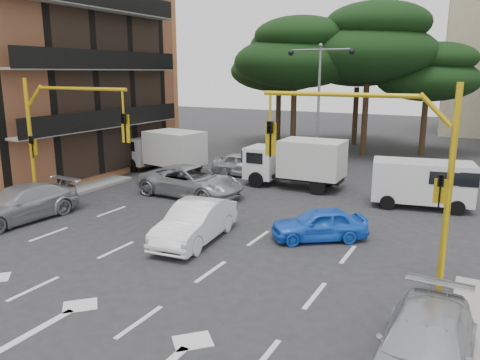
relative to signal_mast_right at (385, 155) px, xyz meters
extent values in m
plane|color=#28282B|center=(-6.80, -1.99, -3.88)|extent=(120.00, 120.00, 0.00)
cube|color=gray|center=(-6.80, 14.01, -3.81)|extent=(1.40, 6.00, 0.15)
cube|color=#B67139|center=(-24.80, 6.01, 2.62)|extent=(15.00, 16.00, 13.00)
cube|color=black|center=(-17.24, 6.01, 2.12)|extent=(0.12, 14.72, 11.20)
cube|color=black|center=(-1.86, 42.01, 3.62)|extent=(0.12, 11.04, 14.20)
cylinder|color=#382616|center=(-10.80, 20.01, -1.41)|extent=(0.44, 0.44, 4.95)
ellipsoid|color=black|center=(-10.80, 20.01, 3.05)|extent=(9.15, 9.15, 3.87)
ellipsoid|color=black|center=(-10.20, 19.61, 4.92)|extent=(6.86, 6.86, 2.86)
ellipsoid|color=black|center=(-11.30, 20.31, 4.37)|extent=(6.07, 6.07, 2.64)
cylinder|color=#382616|center=(-5.80, 22.01, -1.18)|extent=(0.44, 0.44, 5.40)
ellipsoid|color=black|center=(-5.80, 22.01, 3.68)|extent=(9.98, 9.98, 4.22)
ellipsoid|color=black|center=(-5.20, 21.61, 5.72)|extent=(7.49, 7.49, 3.12)
ellipsoid|color=black|center=(-6.30, 22.31, 5.12)|extent=(6.62, 6.62, 2.88)
cylinder|color=#382616|center=(-13.80, 24.01, -1.63)|extent=(0.44, 0.44, 4.50)
ellipsoid|color=black|center=(-13.80, 24.01, 2.42)|extent=(8.32, 8.32, 3.52)
ellipsoid|color=black|center=(-13.20, 23.61, 4.12)|extent=(6.24, 6.24, 2.60)
ellipsoid|color=black|center=(-14.30, 24.31, 3.62)|extent=(5.52, 5.52, 2.40)
cylinder|color=#382616|center=(-1.80, 24.01, -1.86)|extent=(0.44, 0.44, 4.05)
ellipsoid|color=black|center=(-1.80, 24.01, 1.79)|extent=(7.49, 7.49, 3.17)
ellipsoid|color=black|center=(-1.20, 23.61, 3.32)|extent=(5.62, 5.62, 2.34)
ellipsoid|color=black|center=(-2.30, 24.31, 2.87)|extent=(4.97, 4.97, 2.16)
cylinder|color=#382616|center=(-7.80, 27.01, -1.41)|extent=(0.44, 0.44, 4.95)
ellipsoid|color=black|center=(-7.80, 27.01, 3.05)|extent=(9.15, 9.15, 3.87)
ellipsoid|color=black|center=(-7.20, 26.61, 4.92)|extent=(6.86, 6.86, 2.86)
ellipsoid|color=black|center=(-8.30, 27.31, 4.37)|extent=(6.07, 6.07, 2.64)
cylinder|color=gold|center=(1.80, 0.01, -0.88)|extent=(0.18, 0.18, 6.00)
cylinder|color=gold|center=(1.25, 0.01, 1.37)|extent=(0.95, 0.14, 0.95)
cylinder|color=gold|center=(-1.50, 0.01, 1.72)|extent=(4.80, 0.14, 0.14)
cylinder|color=gold|center=(-3.70, 0.01, 1.27)|extent=(0.08, 0.08, 0.90)
imported|color=black|center=(-3.70, 0.01, 0.22)|extent=(0.20, 0.24, 1.20)
cube|color=gold|center=(-3.70, 0.09, 0.22)|extent=(0.36, 0.06, 1.10)
imported|color=black|center=(1.58, -0.14, -0.88)|extent=(0.16, 0.20, 1.00)
cube|color=gold|center=(1.58, -0.04, -0.88)|extent=(0.35, 0.08, 0.70)
cylinder|color=gold|center=(-15.40, 0.01, -0.88)|extent=(0.18, 0.18, 6.00)
cylinder|color=gold|center=(-14.85, 0.01, 1.37)|extent=(0.95, 0.14, 0.95)
cylinder|color=gold|center=(-12.10, 0.01, 1.72)|extent=(4.80, 0.14, 0.14)
cylinder|color=gold|center=(-9.90, 0.01, 1.27)|extent=(0.08, 0.08, 0.90)
imported|color=black|center=(-9.90, 0.01, 0.22)|extent=(0.20, 0.24, 1.20)
cube|color=gold|center=(-9.90, 0.09, 0.22)|extent=(0.36, 0.06, 1.10)
imported|color=black|center=(-15.18, -0.14, -0.88)|extent=(0.16, 0.20, 1.00)
cube|color=gold|center=(-15.18, -0.04, -0.88)|extent=(0.35, 0.08, 0.70)
cylinder|color=slate|center=(-6.80, 14.01, 0.02)|extent=(0.16, 0.16, 7.50)
cylinder|color=slate|center=(-7.70, 14.01, 3.67)|extent=(1.80, 0.10, 0.10)
sphere|color=black|center=(-8.70, 14.01, 3.52)|extent=(0.36, 0.36, 0.36)
cylinder|color=slate|center=(-5.90, 14.01, 3.67)|extent=(1.80, 0.10, 0.10)
sphere|color=black|center=(-4.90, 14.01, 3.52)|extent=(0.36, 0.36, 0.36)
sphere|color=slate|center=(-6.80, 14.01, 3.92)|extent=(0.24, 0.24, 0.24)
imported|color=white|center=(-6.79, 0.13, -3.14)|extent=(2.05, 4.68, 1.50)
imported|color=blue|center=(-2.72, 2.48, -3.27)|extent=(3.81, 3.27, 1.23)
imported|color=#9E9FA5|center=(-14.80, -1.32, -3.13)|extent=(2.48, 5.31, 1.50)
imported|color=#9FA2A7|center=(-10.60, 5.53, -3.11)|extent=(5.72, 2.86, 1.55)
imported|color=#A9ADB2|center=(-10.28, 11.01, -3.18)|extent=(4.26, 1.99, 1.41)
imported|color=#ADAFB5|center=(1.90, -4.36, -3.22)|extent=(1.93, 4.61, 1.33)
camera|label=1|loc=(2.58, -13.86, 2.39)|focal=35.00mm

